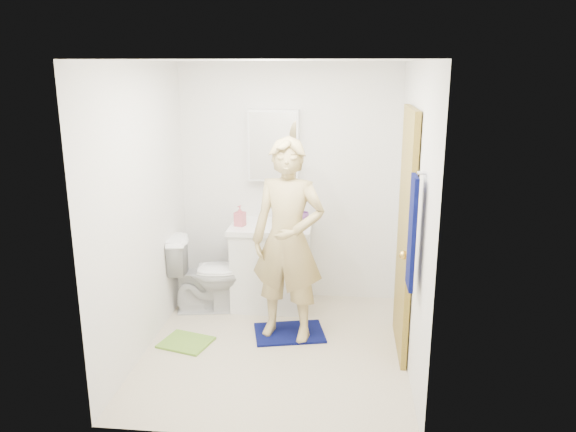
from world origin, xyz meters
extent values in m
cube|color=beige|center=(0.00, 0.00, -0.01)|extent=(2.20, 2.40, 0.02)
cube|color=white|center=(0.00, 0.00, 2.41)|extent=(2.20, 2.40, 0.02)
cube|color=white|center=(0.00, 1.21, 1.20)|extent=(2.20, 0.02, 2.40)
cube|color=white|center=(0.00, -1.21, 1.20)|extent=(2.20, 0.02, 2.40)
cube|color=white|center=(-1.11, 0.00, 1.20)|extent=(0.02, 2.40, 2.40)
cube|color=white|center=(1.11, 0.00, 1.20)|extent=(0.02, 2.40, 2.40)
cube|color=white|center=(-0.15, 0.91, 0.40)|extent=(0.75, 0.55, 0.80)
cube|color=white|center=(-0.15, 0.91, 0.83)|extent=(0.79, 0.59, 0.05)
cylinder|color=white|center=(-0.15, 0.91, 0.84)|extent=(0.40, 0.40, 0.03)
cylinder|color=silver|center=(-0.15, 1.09, 0.91)|extent=(0.03, 0.03, 0.12)
cube|color=white|center=(-0.15, 1.14, 1.60)|extent=(0.50, 0.12, 0.70)
cube|color=white|center=(-0.15, 1.08, 1.60)|extent=(0.46, 0.01, 0.66)
cube|color=#A5882D|center=(1.07, 0.15, 1.02)|extent=(0.05, 0.80, 2.05)
sphere|color=gold|center=(1.03, -0.17, 0.95)|extent=(0.07, 0.07, 0.07)
cube|color=#070D4A|center=(1.03, -0.57, 1.25)|extent=(0.03, 0.24, 0.80)
cylinder|color=silver|center=(1.07, -0.57, 1.67)|extent=(0.06, 0.02, 0.02)
imported|color=white|center=(-0.76, 0.74, 0.38)|extent=(0.80, 0.54, 0.76)
cube|color=#070D4A|center=(0.09, 0.29, 0.01)|extent=(0.70, 0.57, 0.02)
cube|color=#74A838|center=(-0.79, 0.01, 0.01)|extent=(0.49, 0.45, 0.02)
imported|color=#CA5E69|center=(-0.45, 0.84, 0.95)|extent=(0.12, 0.12, 0.20)
imported|color=#7F4598|center=(0.15, 1.04, 0.90)|extent=(0.16, 0.16, 0.10)
imported|color=tan|center=(0.09, 0.23, 0.91)|extent=(0.72, 0.55, 1.77)
camera|label=1|loc=(0.56, -4.34, 2.37)|focal=35.00mm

